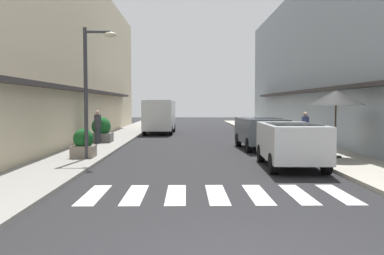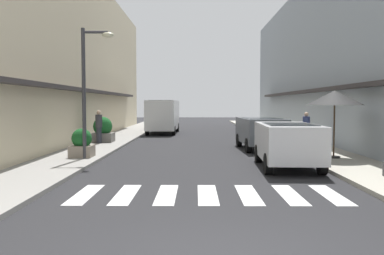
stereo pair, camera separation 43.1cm
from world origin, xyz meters
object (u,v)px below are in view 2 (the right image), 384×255
parked_car_near (288,140)px  parked_car_mid (261,130)px  delivery_van (163,114)px  planter_midblock (82,144)px  planter_far (103,130)px  cafe_umbrella (335,98)px  pedestrian_walking_far (99,126)px  street_lamp (89,78)px  pedestrian_walking_near (306,128)px

parked_car_near → parked_car_mid: 5.66m
delivery_van → parked_car_near: bearing=-71.7°
planter_midblock → planter_far: size_ratio=0.82×
delivery_van → planter_far: 8.39m
cafe_umbrella → pedestrian_walking_far: cafe_umbrella is taller
parked_car_mid → cafe_umbrella: cafe_umbrella is taller
street_lamp → cafe_umbrella: street_lamp is taller
parked_car_near → delivery_van: bearing=108.3°
street_lamp → planter_midblock: 2.50m
planter_midblock → delivery_van: bearing=82.1°
pedestrian_walking_far → street_lamp: bearing=-63.3°
delivery_van → pedestrian_walking_far: delivery_van is taller
parked_car_mid → street_lamp: (-6.87, -4.10, 2.13)m
planter_midblock → pedestrian_walking_far: bearing=96.5°
delivery_van → cafe_umbrella: bearing=-62.7°
street_lamp → pedestrian_walking_near: 10.43m
cafe_umbrella → pedestrian_walking_far: bearing=150.7°
delivery_van → pedestrian_walking_far: 9.12m
planter_far → street_lamp: bearing=-81.3°
street_lamp → planter_far: size_ratio=3.59×
planter_midblock → planter_far: (-0.59, 6.21, 0.10)m
street_lamp → pedestrian_walking_near: (9.12, 4.61, -2.09)m
pedestrian_walking_near → delivery_van: bearing=-37.3°
planter_far → pedestrian_walking_far: size_ratio=0.79×
planter_far → parked_car_near: bearing=-45.9°
parked_car_near → delivery_van: delivery_van is taller
planter_midblock → parked_car_mid: bearing=27.1°
parked_car_near → street_lamp: (-6.87, 1.56, 2.13)m
parked_car_near → delivery_van: (-5.33, 16.10, 0.49)m
planter_far → pedestrian_walking_far: bearing=-91.7°
street_lamp → cafe_umbrella: (8.97, 0.20, -0.73)m
parked_car_near → street_lamp: size_ratio=0.84×
street_lamp → planter_far: (-1.00, 6.58, -2.33)m
planter_midblock → pedestrian_walking_far: pedestrian_walking_far is taller
cafe_umbrella → planter_midblock: 9.53m
parked_car_near → planter_far: parked_car_near is taller
delivery_van → pedestrian_walking_near: size_ratio=3.39×
planter_midblock → pedestrian_walking_near: pedestrian_walking_near is taller
parked_car_near → planter_far: 11.33m
cafe_umbrella → street_lamp: bearing=-178.7°
planter_far → pedestrian_walking_near: pedestrian_walking_near is taller
delivery_van → planter_midblock: (-1.96, -14.17, -0.79)m
parked_car_mid → planter_midblock: size_ratio=3.83×
street_lamp → pedestrian_walking_far: street_lamp is taller
parked_car_mid → pedestrian_walking_near: 2.30m
delivery_van → planter_far: size_ratio=4.14×
parked_car_mid → planter_far: size_ratio=3.12×
street_lamp → planter_far: street_lamp is taller
delivery_van → pedestrian_walking_near: bearing=-52.7°
delivery_van → parked_car_mid: bearing=-63.0°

